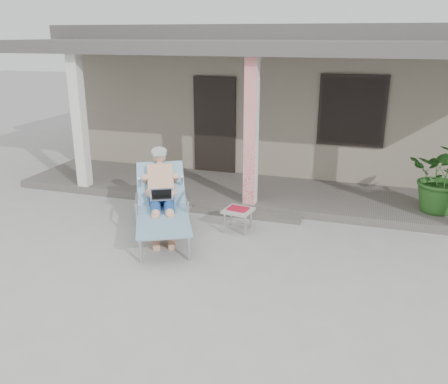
% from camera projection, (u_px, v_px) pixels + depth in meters
% --- Properties ---
extents(ground, '(60.00, 60.00, 0.00)m').
position_uv_depth(ground, '(212.00, 260.00, 6.85)').
color(ground, '#9E9E99').
rests_on(ground, ground).
extents(house, '(10.40, 5.40, 3.30)m').
position_uv_depth(house, '(294.00, 93.00, 12.19)').
color(house, gray).
rests_on(house, ground).
extents(porch_deck, '(10.00, 2.00, 0.15)m').
position_uv_depth(porch_deck, '(261.00, 193.00, 9.54)').
color(porch_deck, '#605B56').
rests_on(porch_deck, ground).
extents(porch_overhang, '(10.00, 2.30, 2.85)m').
position_uv_depth(porch_overhang, '(264.00, 52.00, 8.63)').
color(porch_overhang, silver).
rests_on(porch_overhang, porch_deck).
extents(porch_step, '(2.00, 0.30, 0.07)m').
position_uv_depth(porch_step, '(246.00, 214.00, 8.51)').
color(porch_step, '#605B56').
rests_on(porch_step, ground).
extents(lounger, '(1.60, 2.15, 1.36)m').
position_uv_depth(lounger, '(161.00, 185.00, 7.51)').
color(lounger, '#B7B7BC').
rests_on(lounger, ground).
extents(side_table, '(0.50, 0.50, 0.40)m').
position_uv_depth(side_table, '(238.00, 212.00, 7.79)').
color(side_table, '#A7A7A2').
rests_on(side_table, ground).
extents(potted_palm, '(1.30, 1.18, 1.26)m').
position_uv_depth(potted_palm, '(444.00, 177.00, 8.11)').
color(potted_palm, '#26591E').
rests_on(potted_palm, porch_deck).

